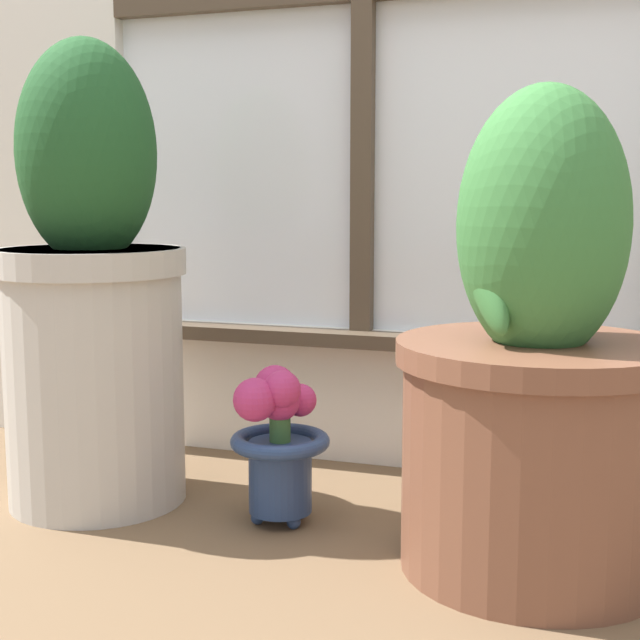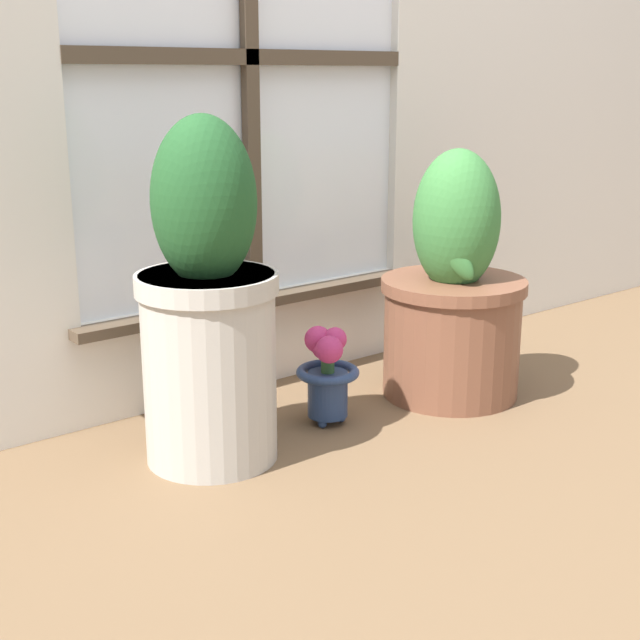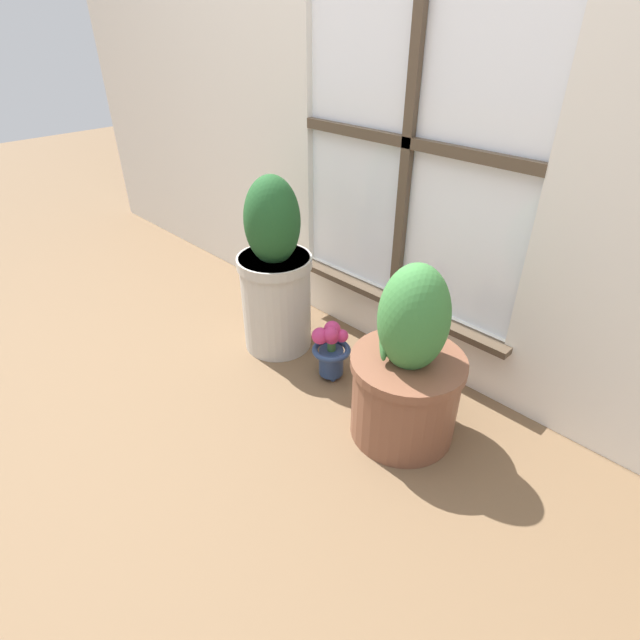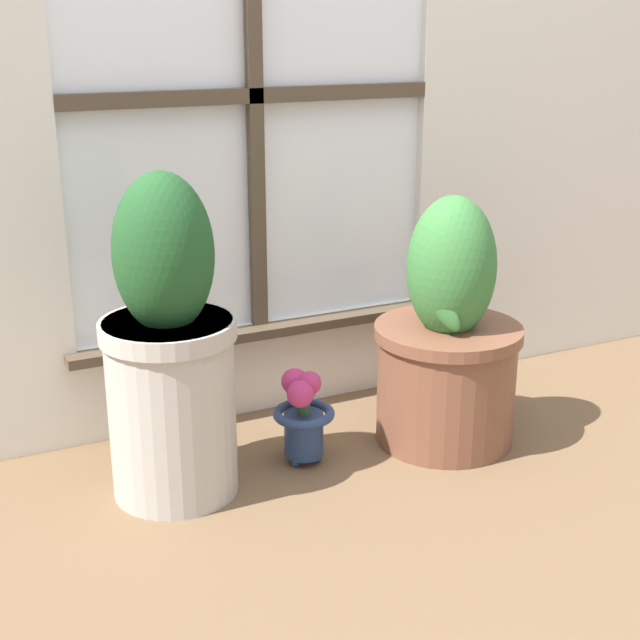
# 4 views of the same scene
# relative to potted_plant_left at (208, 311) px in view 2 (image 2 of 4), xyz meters

# --- Properties ---
(ground_plane) EXTENTS (10.00, 10.00, 0.00)m
(ground_plane) POSITION_rel_potted_plant_left_xyz_m (0.33, -0.20, -0.31)
(ground_plane) COLOR brown
(potted_plant_left) EXTENTS (0.28, 0.28, 0.69)m
(potted_plant_left) POSITION_rel_potted_plant_left_xyz_m (0.00, 0.00, 0.00)
(potted_plant_left) COLOR #B7B2A8
(potted_plant_left) RESTS_ON ground_plane
(potted_plant_right) EXTENTS (0.35, 0.35, 0.60)m
(potted_plant_right) POSITION_rel_potted_plant_left_xyz_m (0.66, -0.05, -0.07)
(potted_plant_right) COLOR brown
(potted_plant_right) RESTS_ON ground_plane
(flower_vase) EXTENTS (0.14, 0.14, 0.23)m
(flower_vase) POSITION_rel_potted_plant_left_xyz_m (0.30, -0.01, -0.18)
(flower_vase) COLOR navy
(flower_vase) RESTS_ON ground_plane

